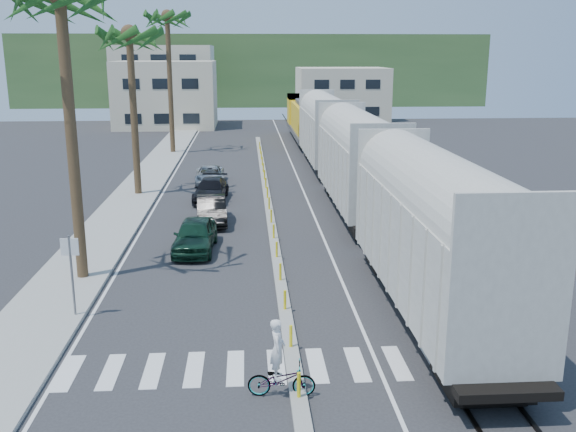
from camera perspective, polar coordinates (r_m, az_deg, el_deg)
The scene contains 16 objects.
ground at distance 21.20m, azimuth 0.06°, elevation -10.71°, with size 140.00×140.00×0.00m, color #28282B.
sidewalk at distance 45.63m, azimuth -12.81°, elevation 2.71°, with size 3.00×90.00×0.15m, color gray.
rails at distance 48.42m, azimuth 3.76°, elevation 3.64°, with size 1.56×100.00×0.06m.
median at distance 40.15m, azimuth -1.84°, elevation 1.52°, with size 0.45×60.00×0.85m.
crosswalk at distance 19.41m, azimuth 0.47°, elevation -13.19°, with size 14.00×2.20×0.01m, color silver.
lane_markings at distance 45.08m, azimuth -4.80°, elevation 2.79°, with size 9.42×90.00×0.01m.
freight_train at distance 42.10m, azimuth 4.88°, elevation 5.97°, with size 3.00×60.94×5.85m.
palm_trees at distance 42.46m, azimuth -13.56°, elevation 16.41°, with size 3.50×37.20×13.75m.
street_sign at distance 23.09m, azimuth -18.72°, elevation -4.11°, with size 0.60×0.08×3.00m.
buildings at distance 91.09m, azimuth -7.13°, elevation 11.30°, with size 38.00×27.00×10.00m.
hillside at distance 119.21m, azimuth -3.23°, elevation 12.86°, with size 80.00×20.00×12.00m, color #385628.
car_lead at distance 30.04m, azimuth -8.26°, elevation -1.69°, with size 2.04×4.57×1.53m, color #103120.
car_second at distance 34.87m, azimuth -6.83°, elevation 0.52°, with size 1.87×4.48×1.44m, color black.
car_third at distance 40.27m, azimuth -6.87°, elevation 2.32°, with size 2.26×4.81×1.36m, color black.
car_rear at distance 45.64m, azimuth -6.95°, elevation 3.64°, with size 2.18×4.43×1.21m, color #B8BABE.
cyclist at distance 17.60m, azimuth -0.67°, elevation -13.67°, with size 0.90×1.91×2.21m.
Camera 1 is at (-1.29, -19.17, 8.97)m, focal length 40.00 mm.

